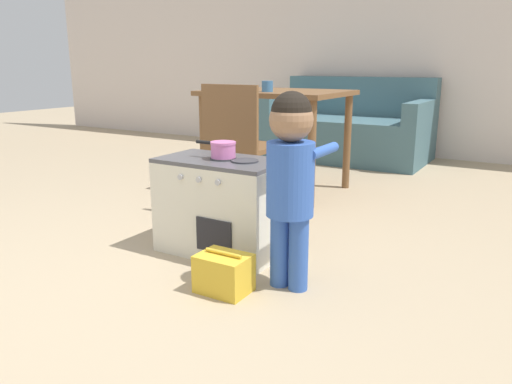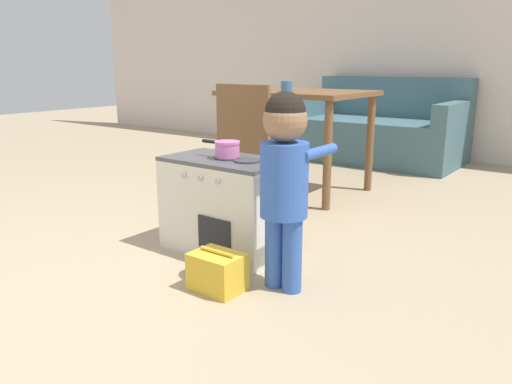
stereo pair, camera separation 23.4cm
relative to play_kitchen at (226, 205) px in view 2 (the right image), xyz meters
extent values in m
plane|color=tan|center=(-0.13, -0.78, -0.25)|extent=(16.00, 16.00, 0.00)
cube|color=beige|center=(-0.13, 3.37, 1.05)|extent=(10.00, 0.06, 2.60)
cube|color=silver|center=(0.00, 0.00, -0.01)|extent=(0.63, 0.36, 0.47)
cube|color=#4C4C51|center=(0.00, 0.00, 0.24)|extent=(0.63, 0.36, 0.02)
cylinder|color=#38383D|center=(0.02, 0.00, 0.25)|extent=(0.13, 0.13, 0.01)
cylinder|color=#38383D|center=(0.14, 0.00, 0.25)|extent=(0.13, 0.13, 0.01)
cube|color=black|center=(0.08, -0.18, -0.09)|extent=(0.20, 0.01, 0.16)
cylinder|color=#B2B2B7|center=(-0.11, -0.19, 0.18)|extent=(0.03, 0.01, 0.03)
cylinder|color=#B2B2B7|center=(0.00, -0.19, 0.18)|extent=(0.03, 0.01, 0.03)
cylinder|color=#B2B2B7|center=(0.11, -0.19, 0.18)|extent=(0.03, 0.01, 0.03)
cylinder|color=pink|center=(0.02, 0.00, 0.29)|extent=(0.12, 0.12, 0.08)
cylinder|color=pink|center=(0.02, 0.00, 0.33)|extent=(0.13, 0.13, 0.01)
cylinder|color=black|center=(-0.10, 0.00, 0.32)|extent=(0.10, 0.02, 0.02)
cylinder|color=#335BB7|center=(0.45, -0.21, -0.08)|extent=(0.08, 0.08, 0.33)
cylinder|color=#335BB7|center=(0.54, -0.21, -0.08)|extent=(0.08, 0.08, 0.33)
cylinder|color=#335BB7|center=(0.50, -0.21, 0.24)|extent=(0.20, 0.20, 0.31)
sphere|color=#936B4C|center=(0.50, -0.21, 0.49)|extent=(0.18, 0.18, 0.18)
sphere|color=black|center=(0.50, -0.21, 0.52)|extent=(0.17, 0.17, 0.17)
cylinder|color=#335BB7|center=(0.41, -0.09, 0.35)|extent=(0.04, 0.25, 0.04)
cylinder|color=#335BB7|center=(0.59, -0.09, 0.35)|extent=(0.04, 0.25, 0.04)
cube|color=gold|center=(0.28, -0.39, -0.16)|extent=(0.22, 0.17, 0.17)
cylinder|color=gold|center=(0.28, -0.39, -0.07)|extent=(0.18, 0.02, 0.02)
cube|color=brown|center=(-0.39, 1.31, 0.50)|extent=(1.01, 0.78, 0.03)
cylinder|color=brown|center=(-0.84, 0.98, 0.12)|extent=(0.06, 0.06, 0.73)
cylinder|color=brown|center=(0.05, 0.98, 0.12)|extent=(0.06, 0.06, 0.73)
cylinder|color=brown|center=(-0.84, 1.64, 0.12)|extent=(0.06, 0.06, 0.73)
cylinder|color=brown|center=(0.05, 1.64, 0.12)|extent=(0.06, 0.06, 0.73)
cube|color=brown|center=(-0.28, 0.68, 0.19)|extent=(0.40, 0.40, 0.03)
cube|color=brown|center=(-0.28, 0.50, 0.40)|extent=(0.40, 0.02, 0.39)
cylinder|color=brown|center=(-0.45, 0.52, -0.04)|extent=(0.04, 0.04, 0.42)
cylinder|color=brown|center=(-0.11, 0.52, -0.04)|extent=(0.04, 0.04, 0.42)
cylinder|color=brown|center=(-0.45, 0.85, -0.04)|extent=(0.04, 0.04, 0.42)
cylinder|color=brown|center=(-0.11, 0.85, -0.04)|extent=(0.04, 0.04, 0.42)
cube|color=#426670|center=(-0.40, 2.83, -0.04)|extent=(1.59, 0.92, 0.42)
cube|color=#426670|center=(-0.40, 3.19, 0.37)|extent=(1.59, 0.20, 0.40)
cube|color=#426670|center=(-1.12, 2.83, 0.27)|extent=(0.14, 0.92, 0.20)
cube|color=#426670|center=(0.33, 2.83, 0.27)|extent=(0.14, 0.92, 0.20)
cylinder|color=teal|center=(-0.35, 1.10, 0.55)|extent=(0.08, 0.08, 0.08)
camera|label=1|loc=(1.41, -2.02, 0.71)|focal=35.00mm
camera|label=2|loc=(1.60, -1.89, 0.71)|focal=35.00mm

